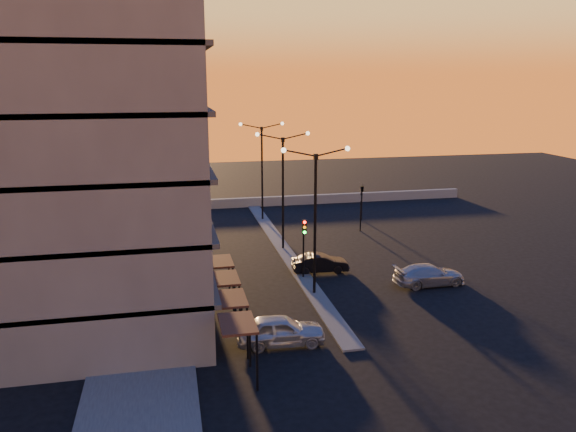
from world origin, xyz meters
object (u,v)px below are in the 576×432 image
Objects in this scene: streetlamp_mid at (283,182)px; car_hatchback at (281,330)px; car_sedan at (320,263)px; car_wagon at (429,275)px; traffic_light_main at (304,239)px.

streetlamp_mid is 2.06× the size of car_hatchback.
car_sedan is at bearing -75.83° from streetlamp_mid.
car_wagon reaches higher than car_sedan.
car_hatchback is at bearing 157.90° from car_sedan.
streetlamp_mid is 7.87m from car_sedan.
car_hatchback is (-3.50, -9.29, -2.10)m from traffic_light_main.
traffic_light_main reaches higher than car_hatchback.
streetlamp_mid is at bearing 17.57° from car_sedan.
car_sedan is at bearing 38.39° from traffic_light_main.
car_wagon is at bearing -51.22° from streetlamp_mid.
car_wagon is (8.00, -9.96, -4.89)m from streetlamp_mid.
traffic_light_main reaches higher than car_sedan.
traffic_light_main is at bearing -17.20° from car_hatchback.
car_sedan is (5.00, 10.48, -0.13)m from car_hatchback.
streetlamp_mid is 2.37× the size of car_sedan.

